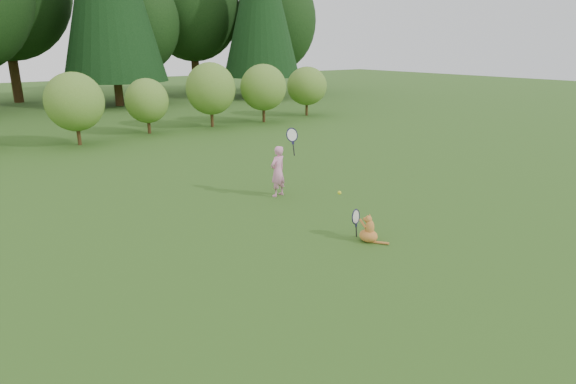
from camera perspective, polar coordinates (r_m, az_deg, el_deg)
ground at (r=9.55m, az=1.85°, el=-5.37°), size 100.00×100.00×0.00m
shrub_row at (r=20.81m, az=-20.90°, el=9.75°), size 28.00×3.00×2.80m
child at (r=11.94m, az=-1.16°, el=2.62°), size 0.76×0.52×1.90m
cat at (r=9.39m, az=9.49°, el=-4.17°), size 0.42×0.69×0.74m
tennis_ball at (r=9.52m, az=6.12°, el=-0.08°), size 0.08×0.08×0.08m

